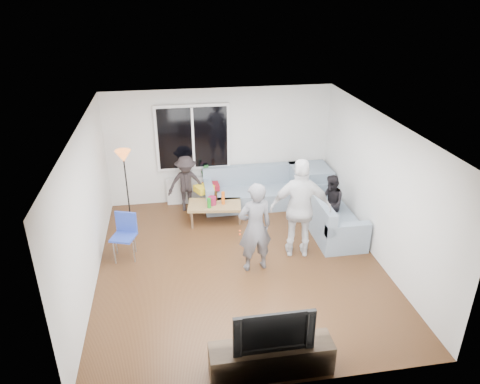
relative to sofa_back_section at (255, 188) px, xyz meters
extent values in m
cube|color=#56351C|center=(-0.73, -2.27, -0.45)|extent=(5.00, 5.50, 0.04)
cube|color=white|center=(-0.73, -2.27, 2.20)|extent=(5.00, 5.50, 0.04)
cube|color=silver|center=(-0.73, 0.50, 0.88)|extent=(5.00, 0.04, 2.60)
cube|color=silver|center=(-0.73, -5.04, 0.88)|extent=(5.00, 0.04, 2.60)
cube|color=silver|center=(-3.25, -2.27, 0.88)|extent=(0.04, 5.50, 2.60)
cube|color=silver|center=(1.79, -2.27, 0.88)|extent=(0.04, 5.50, 2.60)
cube|color=white|center=(-1.33, 0.42, 1.12)|extent=(1.62, 0.06, 1.47)
cube|color=black|center=(-1.33, 0.38, 1.12)|extent=(1.50, 0.02, 1.35)
cube|color=white|center=(-1.33, 0.37, 1.12)|extent=(0.05, 0.03, 1.35)
cube|color=silver|center=(-1.33, 0.38, -0.11)|extent=(1.30, 0.12, 0.62)
imported|color=#245A26|center=(-1.09, 0.35, 0.35)|extent=(0.20, 0.18, 0.32)
imported|color=silver|center=(-1.38, 0.35, 0.28)|extent=(0.18, 0.18, 0.17)
cube|color=gray|center=(1.27, 0.00, 0.00)|extent=(0.85, 0.85, 0.85)
cube|color=yellow|center=(-1.15, -0.02, 0.09)|extent=(0.48, 0.46, 0.14)
cube|color=maroon|center=(-1.00, 0.06, 0.09)|extent=(0.37, 0.32, 0.13)
cube|color=#A98751|center=(-0.99, -0.59, -0.22)|extent=(1.17, 0.74, 0.40)
cylinder|color=maroon|center=(-1.04, -0.60, 0.06)|extent=(0.17, 0.17, 0.17)
imported|color=#535258|center=(-0.49, -2.44, 0.40)|extent=(0.66, 0.48, 1.65)
imported|color=silver|center=(0.40, -2.11, 0.52)|extent=(1.17, 0.66, 1.89)
imported|color=black|center=(1.29, -1.30, 0.16)|extent=(0.46, 0.58, 1.16)
imported|color=black|center=(-1.54, 0.03, 0.21)|extent=(0.85, 0.54, 1.27)
cube|color=#332619|center=(-0.73, -4.77, -0.20)|extent=(1.60, 0.40, 0.44)
imported|color=black|center=(-0.73, -4.77, 0.31)|extent=(1.03, 0.13, 0.59)
cylinder|color=#331F0B|center=(-0.94, -0.42, 0.08)|extent=(0.07, 0.07, 0.20)
cylinder|color=#18871D|center=(-1.12, -0.74, 0.08)|extent=(0.08, 0.08, 0.21)
cylinder|color=orange|center=(-0.81, -0.62, 0.11)|extent=(0.07, 0.07, 0.28)
camera|label=1|loc=(-1.82, -8.94, 4.19)|focal=33.41mm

